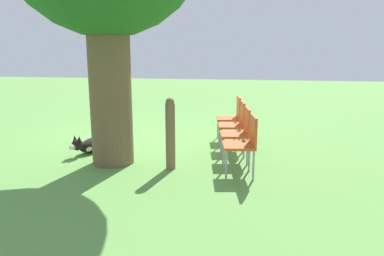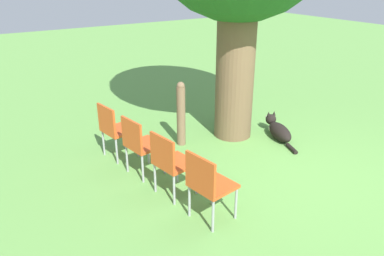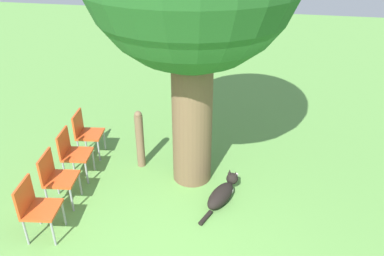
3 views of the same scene
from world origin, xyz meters
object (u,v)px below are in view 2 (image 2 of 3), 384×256
red_chair_0 (208,183)px  dog (278,130)px  red_chair_1 (170,160)px  fence_post (181,114)px  red_chair_3 (114,127)px  red_chair_2 (140,142)px

red_chair_0 → dog: bearing=19.0°
red_chair_0 → red_chair_1: (-0.09, 0.66, 0.00)m
fence_post → red_chair_0: (-0.78, -1.86, -0.04)m
red_chair_3 → red_chair_0: bearing=-91.1°
red_chair_0 → red_chair_2: bearing=88.9°
fence_post → red_chair_0: bearing=-112.8°
fence_post → red_chair_0: size_ratio=1.24×
fence_post → red_chair_3: size_ratio=1.24×
red_chair_3 → red_chair_2: bearing=-91.1°
dog → fence_post: 1.68m
red_chair_2 → red_chair_3: same height
fence_post → red_chair_3: fence_post is taller
dog → red_chair_3: red_chair_3 is taller
fence_post → red_chair_3: 1.06m
dog → fence_post: fence_post is taller
red_chair_2 → red_chair_3: (-0.09, 0.66, 0.00)m
dog → fence_post: (-1.50, 0.65, 0.40)m
fence_post → red_chair_1: fence_post is taller
red_chair_1 → red_chair_3: (-0.18, 1.33, 0.00)m
fence_post → red_chair_0: fence_post is taller
red_chair_2 → red_chair_1: bearing=-91.1°
red_chair_0 → fence_post: bearing=58.2°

